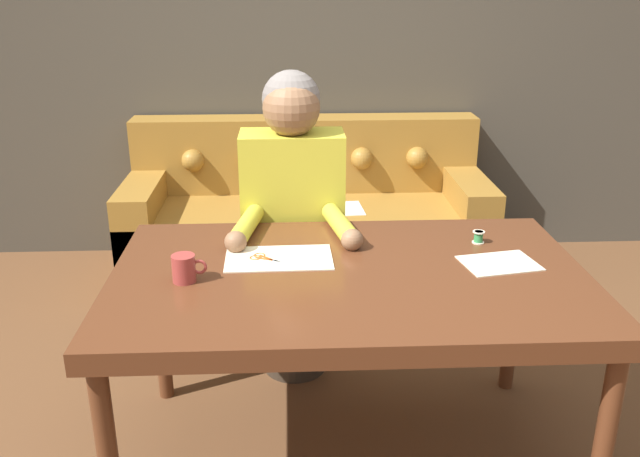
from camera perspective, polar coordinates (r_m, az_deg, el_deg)
wall_back at (r=4.17m, az=-1.23°, el=15.40°), size 8.00×0.06×2.60m
dining_table at (r=2.29m, az=2.47°, el=-5.17°), size 1.58×0.98×0.75m
couch at (r=3.99m, az=-1.12°, el=0.64°), size 2.05×0.81×0.88m
person at (r=2.84m, az=-2.28°, el=0.38°), size 0.50×0.61×1.33m
pattern_paper_main at (r=2.36m, az=-3.49°, el=-2.51°), size 0.38×0.23×0.00m
pattern_paper_offcut at (r=2.39m, az=14.87°, el=-2.84°), size 0.28×0.22×0.00m
scissors at (r=2.35m, az=-4.52°, el=-2.58°), size 0.18×0.15×0.01m
mug at (r=2.21m, az=-11.33°, el=-3.29°), size 0.11×0.08×0.09m
thread_spool at (r=2.55m, az=13.20°, el=-0.71°), size 0.04×0.04×0.05m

